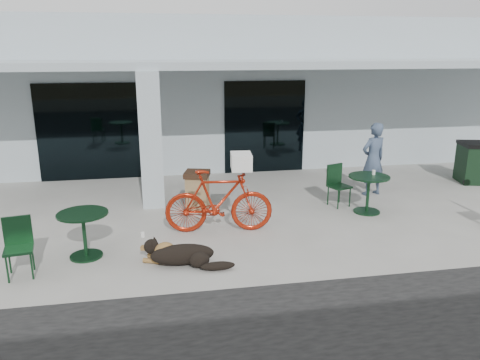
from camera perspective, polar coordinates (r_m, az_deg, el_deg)
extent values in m
plane|color=#A19F97|center=(9.25, -0.96, -7.09)|extent=(80.00, 80.00, 0.00)
cube|color=#A5B3BB|center=(17.03, -5.74, 11.12)|extent=(22.00, 7.00, 4.50)
cube|color=black|center=(13.71, -17.89, 5.56)|extent=(2.80, 0.06, 2.70)
cube|color=black|center=(13.95, 3.01, 6.46)|extent=(2.40, 0.06, 2.70)
cube|color=#A5B3BB|center=(10.91, -10.82, 4.73)|extent=(0.50, 0.50, 3.12)
cube|color=#A5B3BB|center=(12.10, -3.89, 13.89)|extent=(22.00, 2.80, 0.18)
imported|color=#A1210D|center=(9.37, -2.60, -2.58)|extent=(2.21, 0.83, 1.30)
cube|color=white|center=(9.17, 0.15, 2.28)|extent=(0.45, 0.57, 0.32)
cylinder|color=white|center=(9.48, -11.77, -6.53)|extent=(0.10, 0.10, 0.10)
imported|color=#3C4B64|center=(12.17, 15.93, 2.45)|extent=(0.76, 0.59, 1.84)
cylinder|color=white|center=(10.94, 15.99, 0.91)|extent=(0.08, 0.08, 0.10)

